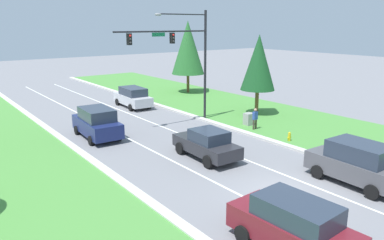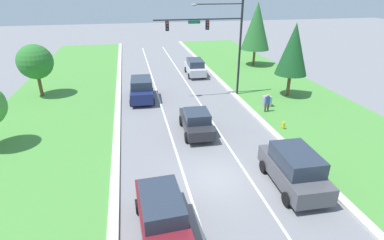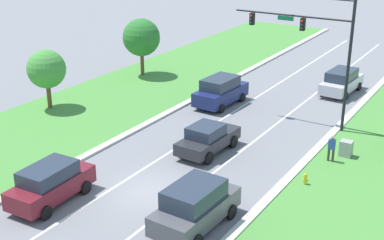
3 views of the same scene
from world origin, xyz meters
TOP-DOWN VIEW (x-y plane):
  - ground_plane at (0.00, 0.00)m, footprint 160.00×160.00m
  - curb_strip_right at (5.65, 0.00)m, footprint 0.50×90.00m
  - curb_strip_left at (-5.65, 0.00)m, footprint 0.50×90.00m
  - grass_verge_left at (-10.90, 0.00)m, footprint 10.00×90.00m
  - lane_stripe_inner_left at (-1.80, 0.00)m, footprint 0.14×81.00m
  - lane_stripe_inner_right at (1.80, 0.00)m, footprint 0.14×81.00m
  - traffic_signal_mast at (3.79, 13.47)m, footprint 8.12×0.41m
  - navy_suv at (-3.39, 13.91)m, footprint 2.42×4.98m
  - silver_suv at (3.45, 21.39)m, footprint 2.32×5.09m
  - charcoal_sedan at (0.12, 5.98)m, footprint 2.24×4.68m
  - burgundy_suv at (-3.50, -3.21)m, footprint 2.25×4.71m
  - graphite_suv at (3.79, -1.39)m, footprint 2.41×4.85m
  - utility_cabinet at (7.40, 9.70)m, footprint 0.70×0.60m
  - pedestrian at (6.87, 8.53)m, footprint 0.40×0.24m
  - fire_hydrant at (6.63, 5.08)m, footprint 0.34×0.20m
  - oak_near_left_tree at (-12.99, 16.98)m, footprint 3.26×3.26m
  - oak_far_left_tree at (-13.62, 6.48)m, footprint 2.80×2.80m

SIDE VIEW (x-z plane):
  - ground_plane at x=0.00m, z-range 0.00..0.00m
  - lane_stripe_inner_left at x=-1.80m, z-range 0.00..0.01m
  - lane_stripe_inner_right at x=1.80m, z-range 0.00..0.01m
  - grass_verge_left at x=-10.90m, z-range 0.00..0.08m
  - curb_strip_right at x=5.65m, z-range 0.00..0.15m
  - curb_strip_left at x=-5.65m, z-range 0.00..0.15m
  - fire_hydrant at x=6.63m, z-range -0.01..0.69m
  - utility_cabinet at x=7.40m, z-range 0.00..1.03m
  - charcoal_sedan at x=0.12m, z-range 0.01..1.78m
  - pedestrian at x=6.87m, z-range 0.09..1.78m
  - silver_suv at x=3.45m, z-range 0.03..1.95m
  - burgundy_suv at x=-3.50m, z-range 0.03..2.01m
  - navy_suv at x=-3.39m, z-range 0.01..2.14m
  - graphite_suv at x=3.79m, z-range 0.02..2.17m
  - oak_far_left_tree at x=-13.62m, z-range 0.79..5.22m
  - oak_near_left_tree at x=-12.99m, z-range 0.89..5.96m
  - traffic_signal_mast at x=3.79m, z-range 1.43..10.31m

